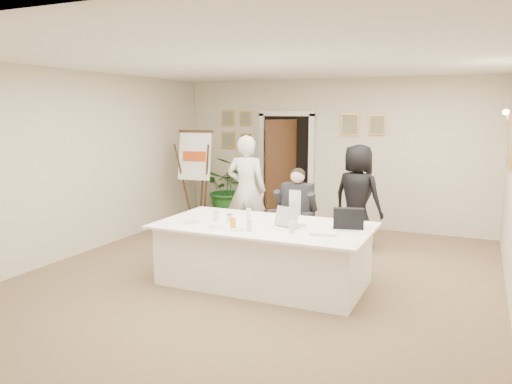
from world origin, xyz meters
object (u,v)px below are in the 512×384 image
at_px(oj_glass, 233,223).
at_px(steel_jug, 230,219).
at_px(conference_table, 264,253).
at_px(laptop, 290,215).
at_px(laptop_bag, 349,219).
at_px(potted_palm, 231,188).
at_px(paper_stack, 323,233).
at_px(standing_man, 246,190).
at_px(seated_man, 296,214).
at_px(flip_chart, 197,184).
at_px(standing_woman, 357,197).

relative_size(oj_glass, steel_jug, 1.18).
relative_size(conference_table, laptop, 7.54).
height_order(laptop_bag, steel_jug, laptop_bag).
bearing_deg(oj_glass, potted_palm, 117.28).
bearing_deg(paper_stack, standing_man, 134.81).
height_order(seated_man, laptop, seated_man).
xyz_separation_m(seated_man, flip_chart, (-2.45, 1.29, 0.14)).
relative_size(flip_chart, oj_glass, 13.90).
bearing_deg(seated_man, oj_glass, -103.37).
bearing_deg(seated_man, standing_man, 149.90).
relative_size(flip_chart, steel_jug, 16.43).
height_order(laptop_bag, paper_stack, laptop_bag).
bearing_deg(conference_table, seated_man, 88.18).
distance_m(conference_table, flip_chart, 3.45).
xyz_separation_m(paper_stack, oj_glass, (-1.09, -0.17, 0.05)).
height_order(conference_table, standing_man, standing_man).
bearing_deg(flip_chart, laptop, -40.56).
bearing_deg(steel_jug, conference_table, 14.00).
xyz_separation_m(conference_table, oj_glass, (-0.26, -0.36, 0.45)).
distance_m(flip_chart, potted_palm, 0.94).
relative_size(flip_chart, paper_stack, 5.89).
relative_size(conference_table, seated_man, 1.94).
bearing_deg(standing_woman, laptop_bag, 116.97).
distance_m(oj_glass, steel_jug, 0.31).
bearing_deg(paper_stack, conference_table, 167.07).
distance_m(flip_chart, standing_woman, 3.14).
xyz_separation_m(seated_man, standing_woman, (0.68, 0.97, 0.15)).
distance_m(seated_man, standing_man, 1.24).
distance_m(standing_man, potted_palm, 1.96).
bearing_deg(laptop_bag, seated_man, 123.20).
relative_size(seated_man, standing_woman, 0.83).
distance_m(standing_man, laptop, 2.14).
xyz_separation_m(laptop, paper_stack, (0.51, -0.26, -0.12)).
relative_size(conference_table, steel_jug, 24.49).
bearing_deg(standing_man, oj_glass, 102.72).
bearing_deg(standing_woman, paper_stack, 110.42).
bearing_deg(oj_glass, steel_jug, 124.19).
distance_m(standing_woman, laptop, 2.07).
bearing_deg(standing_man, laptop, 121.89).
bearing_deg(standing_woman, flip_chart, 11.60).
bearing_deg(paper_stack, laptop, 152.73).
relative_size(laptop, steel_jug, 3.25).
height_order(seated_man, potted_palm, seated_man).
xyz_separation_m(laptop_bag, oj_glass, (-1.29, -0.56, -0.06)).
xyz_separation_m(seated_man, oj_glass, (-0.29, -1.50, 0.14)).
distance_m(potted_palm, paper_stack, 4.60).
bearing_deg(flip_chart, steel_jug, -51.83).
xyz_separation_m(conference_table, laptop, (0.33, 0.07, 0.52)).
bearing_deg(steel_jug, potted_palm, 116.73).
bearing_deg(steel_jug, laptop, 13.04).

